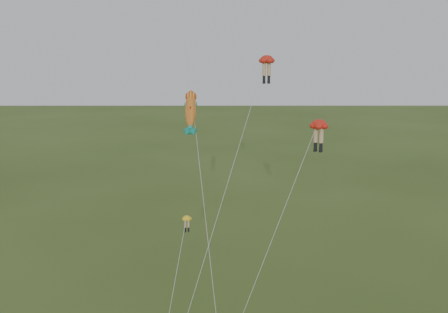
{
  "coord_description": "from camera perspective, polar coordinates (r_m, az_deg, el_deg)",
  "views": [
    {
      "loc": [
        1.52,
        -31.39,
        21.19
      ],
      "look_at": [
        1.59,
        6.0,
        12.89
      ],
      "focal_mm": 40.0,
      "sensor_mm": 36.0,
      "label": 1
    }
  ],
  "objects": [
    {
      "name": "fish_kite",
      "position": [
        36.7,
        -3.81,
        5.32
      ],
      "size": [
        2.92,
        8.89,
        18.25
      ],
      "rotation": [
        0.9,
        0.0,
        0.01
      ],
      "color": "gold",
      "rests_on": "ground"
    },
    {
      "name": "legs_kite_red_high",
      "position": [
        42.73,
        4.74,
        10.26
      ],
      "size": [
        8.07,
        13.79,
        20.46
      ],
      "rotation": [
        0.0,
        0.0,
        0.24
      ],
      "color": "red",
      "rests_on": "ground"
    },
    {
      "name": "legs_kite_red_mid",
      "position": [
        39.28,
        10.67,
        3.04
      ],
      "size": [
        8.62,
        9.69,
        15.66
      ],
      "rotation": [
        0.0,
        0.0,
        -0.58
      ],
      "color": "red",
      "rests_on": "ground"
    },
    {
      "name": "legs_kite_yellow",
      "position": [
        38.87,
        -4.52,
        -8.47
      ],
      "size": [
        1.98,
        10.84,
        8.24
      ],
      "rotation": [
        0.0,
        0.0,
        0.22
      ],
      "color": "yellow",
      "rests_on": "ground"
    }
  ]
}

